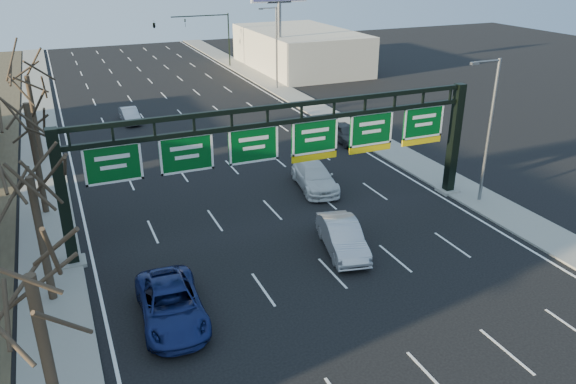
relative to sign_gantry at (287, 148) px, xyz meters
name	(u,v)px	position (x,y,z in m)	size (l,w,h in m)	color
ground	(352,294)	(-0.16, -8.00, -4.63)	(160.00, 160.00, 0.00)	black
sidewalk_left	(44,183)	(-12.96, 12.00, -4.57)	(3.00, 120.00, 0.12)	gray
sidewalk_right	(368,138)	(12.64, 12.00, -4.57)	(3.00, 120.00, 0.12)	gray
lane_markings	(224,159)	(-0.16, 12.00, -4.62)	(21.60, 120.00, 0.01)	white
sign_gantry	(287,148)	(0.00, 0.00, 0.00)	(24.60, 1.20, 7.20)	black
building_right_distant	(300,49)	(19.84, 42.00, -2.13)	(12.00, 20.00, 5.00)	beige
tree_near	(22,243)	(-12.96, -12.00, 2.86)	(3.60, 3.60, 8.86)	#30241B
tree_gantry	(25,153)	(-12.96, -3.00, 2.48)	(3.60, 3.60, 8.48)	#30241B
tree_mid	(22,85)	(-12.96, 7.00, 3.23)	(3.60, 3.60, 9.24)	#30241B
tree_far	(24,61)	(-12.96, 17.00, 2.86)	(3.60, 3.60, 8.86)	#30241B
streetlight_near	(489,124)	(12.31, -2.00, 0.45)	(2.15, 0.22, 9.00)	slate
streetlight_far	(275,44)	(12.31, 32.00, 0.45)	(2.15, 0.22, 9.00)	slate
billboard_right	(279,2)	(14.84, 36.98, 4.43)	(7.00, 0.50, 12.00)	slate
traffic_signal_mast	(183,27)	(5.53, 47.00, 0.87)	(10.16, 0.54, 7.00)	black
car_blue_suv	(171,305)	(-8.28, -6.66, -3.84)	(2.61, 5.65, 1.57)	navy
car_silver_sedan	(342,237)	(1.35, -4.19, -3.80)	(1.75, 5.02, 1.65)	#B5B5BA
car_white_wagon	(314,177)	(3.74, 4.15, -3.83)	(2.23, 5.49, 1.59)	white
car_grey_far	(345,133)	(10.34, 11.93, -3.86)	(1.83, 4.54, 1.55)	#383A3D
car_silver_distant	(130,115)	(-5.17, 24.84, -3.96)	(1.41, 4.05, 1.33)	#BAB9BE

